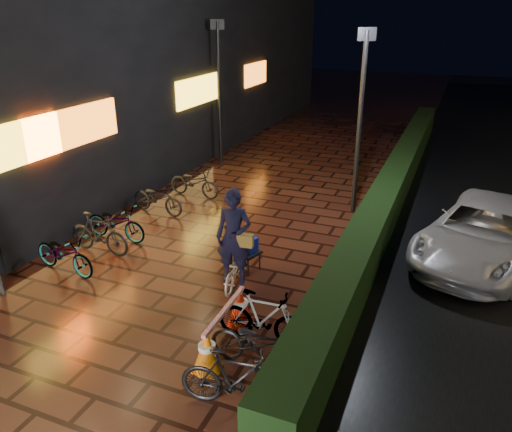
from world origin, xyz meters
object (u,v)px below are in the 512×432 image
at_px(van, 485,233).
at_px(cart_assembly, 245,246).
at_px(cyclist, 235,251).
at_px(traffic_barrier, 225,327).

distance_m(van, cart_assembly, 5.23).
bearing_deg(cyclist, traffic_barrier, -70.38).
bearing_deg(van, cyclist, -129.43).
bearing_deg(cart_assembly, van, 27.69).
height_order(cyclist, traffic_barrier, cyclist).
distance_m(cyclist, traffic_barrier, 1.96).
bearing_deg(van, cart_assembly, -136.10).
relative_size(cyclist, cart_assembly, 1.91).
height_order(van, cart_assembly, van).
xyz_separation_m(traffic_barrier, cart_assembly, (-0.73, 2.48, 0.20)).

